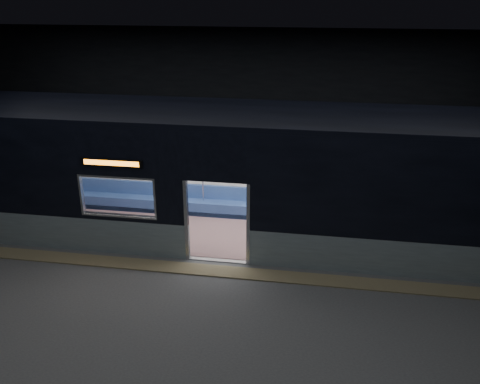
# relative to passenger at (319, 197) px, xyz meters

# --- Properties ---
(station_floor) EXTENTS (24.00, 14.00, 0.01)m
(station_floor) POSITION_rel_passenger_xyz_m (-2.33, -3.55, -0.82)
(station_floor) COLOR #47494C
(station_floor) RESTS_ON ground
(station_envelope) EXTENTS (24.00, 14.00, 5.00)m
(station_envelope) POSITION_rel_passenger_xyz_m (-2.33, -3.55, 2.85)
(station_envelope) COLOR black
(station_envelope) RESTS_ON station_floor
(tactile_strip) EXTENTS (22.80, 0.50, 0.03)m
(tactile_strip) POSITION_rel_passenger_xyz_m (-2.33, -3.00, -0.80)
(tactile_strip) COLOR #8C7F59
(tactile_strip) RESTS_ON station_floor
(metro_car) EXTENTS (18.00, 3.04, 3.35)m
(metro_car) POSITION_rel_passenger_xyz_m (-2.33, -1.00, 1.03)
(metro_car) COLOR #8FA3AB
(metro_car) RESTS_ON station_floor
(passenger) EXTENTS (0.44, 0.73, 1.41)m
(passenger) POSITION_rel_passenger_xyz_m (0.00, 0.00, 0.00)
(passenger) COLOR black
(passenger) RESTS_ON metro_car
(handbag) EXTENTS (0.29, 0.26, 0.14)m
(handbag) POSITION_rel_passenger_xyz_m (0.03, -0.23, -0.13)
(handbag) COLOR black
(handbag) RESTS_ON passenger
(transit_map) EXTENTS (1.11, 0.03, 0.72)m
(transit_map) POSITION_rel_passenger_xyz_m (-0.04, 0.31, 0.70)
(transit_map) COLOR white
(transit_map) RESTS_ON metro_car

